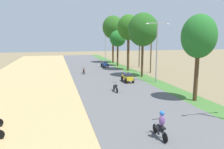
{
  "coord_description": "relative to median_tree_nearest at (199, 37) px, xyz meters",
  "views": [
    {
      "loc": [
        -6.55,
        -1.81,
        5.75
      ],
      "look_at": [
        -0.65,
        21.19,
        1.7
      ],
      "focal_mm": 34.73,
      "sensor_mm": 36.0,
      "label": 1
    }
  ],
  "objects": [
    {
      "name": "streetlamp_far",
      "position": [
        0.24,
        38.27,
        -1.14
      ],
      "size": [
        3.16,
        0.2,
        8.02
      ],
      "color": "gray",
      "rests_on": "median_strip"
    },
    {
      "name": "utility_pole_near",
      "position": [
        3.59,
        23.03,
        -1.34
      ],
      "size": [
        1.8,
        0.2,
        8.56
      ],
      "color": "brown",
      "rests_on": "ground"
    },
    {
      "name": "streetlamp_mid",
      "position": [
        0.24,
        8.56,
        -1.36
      ],
      "size": [
        3.16,
        0.2,
        7.6
      ],
      "color": "gray",
      "rests_on": "median_strip"
    },
    {
      "name": "median_tree_second",
      "position": [
        -0.02,
        12.7,
        1.04
      ],
      "size": [
        4.3,
        4.3,
        9.19
      ],
      "color": "#4C351E",
      "rests_on": "median_strip"
    },
    {
      "name": "car_sedan_blue",
      "position": [
        -3.09,
        24.27,
        -5.07
      ],
      "size": [
        1.1,
        2.26,
        1.19
      ],
      "color": "navy",
      "rests_on": "road_strip"
    },
    {
      "name": "motorbike_ahead_fourth",
      "position": [
        -6.17,
        5.01,
        -5.24
      ],
      "size": [
        0.54,
        1.8,
        0.94
      ],
      "color": "black",
      "rests_on": "road_strip"
    },
    {
      "name": "median_tree_third",
      "position": [
        -0.0,
        19.17,
        1.61
      ],
      "size": [
        3.76,
        3.76,
        9.61
      ],
      "color": "#4C351E",
      "rests_on": "median_strip"
    },
    {
      "name": "median_tree_nearest",
      "position": [
        0.0,
        0.0,
        0.0
      ],
      "size": [
        3.04,
        3.04,
        7.73
      ],
      "color": "#4C351E",
      "rests_on": "median_strip"
    },
    {
      "name": "motorbike_ahead_third",
      "position": [
        -6.55,
        -6.13,
        -4.95
      ],
      "size": [
        0.54,
        1.8,
        1.66
      ],
      "color": "black",
      "rests_on": "road_strip"
    },
    {
      "name": "car_sedan_yellow",
      "position": [
        -3.35,
        9.42,
        -5.07
      ],
      "size": [
        1.1,
        2.26,
        1.19
      ],
      "color": "gold",
      "rests_on": "road_strip"
    },
    {
      "name": "motorbike_ahead_fifth",
      "position": [
        -8.0,
        17.59,
        -5.24
      ],
      "size": [
        0.54,
        1.8,
        0.94
      ],
      "color": "black",
      "rests_on": "road_strip"
    },
    {
      "name": "median_tree_fourth",
      "position": [
        -0.12,
        25.46,
        -0.27
      ],
      "size": [
        3.22,
        3.22,
        7.15
      ],
      "color": "#4C351E",
      "rests_on": "median_strip"
    },
    {
      "name": "median_tree_fifth",
      "position": [
        0.36,
        30.96,
        2.17
      ],
      "size": [
        4.7,
        4.7,
        10.54
      ],
      "color": "#4C351E",
      "rests_on": "median_strip"
    },
    {
      "name": "utility_pole_far",
      "position": [
        2.81,
        15.93,
        -1.19
      ],
      "size": [
        1.8,
        0.2,
        8.87
      ],
      "color": "brown",
      "rests_on": "ground"
    }
  ]
}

